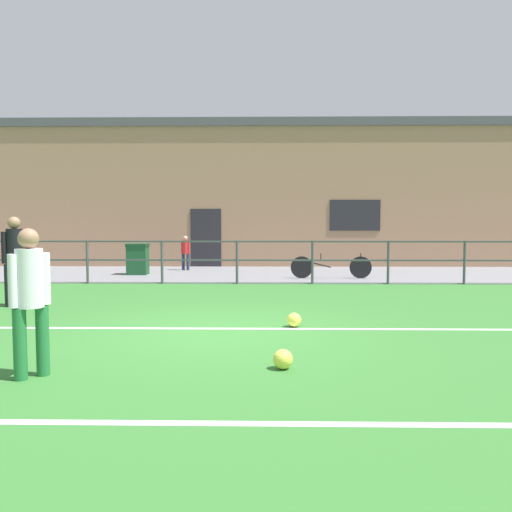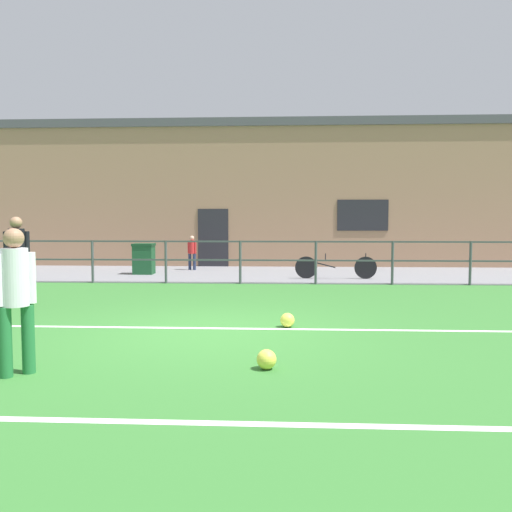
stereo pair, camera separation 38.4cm
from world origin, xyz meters
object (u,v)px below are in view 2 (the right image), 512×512
spectator_child (192,251)px  soccer_ball_match (287,320)px  trash_bin_0 (144,259)px  player_goalkeeper (17,255)px  soccer_ball_spare (267,359)px  bicycle_parked_1 (336,267)px  player_striker (15,292)px

spectator_child → soccer_ball_match: bearing=124.3°
soccer_ball_match → trash_bin_0: (-4.40, 7.77, 0.39)m
player_goalkeeper → trash_bin_0: player_goalkeeper is taller
soccer_ball_spare → trash_bin_0: trash_bin_0 is taller
spectator_child → bicycle_parked_1: (4.56, -2.39, -0.32)m
player_striker → bicycle_parked_1: player_striker is taller
player_striker → soccer_ball_spare: size_ratio=7.08×
player_striker → player_goalkeeper: bearing=72.5°
player_goalkeeper → spectator_child: player_goalkeeper is taller
bicycle_parked_1 → trash_bin_0: (-5.83, 0.97, 0.15)m
soccer_ball_match → bicycle_parked_1: bicycle_parked_1 is taller
soccer_ball_spare → bicycle_parked_1: 9.30m
soccer_ball_match → spectator_child: spectator_child is taller
player_goalkeeper → spectator_child: bearing=41.9°
player_goalkeeper → spectator_child: 7.61m
soccer_ball_match → soccer_ball_spare: (-0.26, -2.34, 0.00)m
soccer_ball_match → bicycle_parked_1: 6.95m
player_goalkeeper → soccer_ball_spare: bearing=-70.8°
soccer_ball_match → trash_bin_0: trash_bin_0 is taller
soccer_ball_match → soccer_ball_spare: same height
player_striker → soccer_ball_match: (2.97, 2.71, -0.80)m
player_striker → soccer_ball_match: bearing=-2.5°
trash_bin_0 → player_striker: bearing=-82.2°
player_goalkeeper → spectator_child: (2.23, 7.26, -0.33)m
player_goalkeeper → trash_bin_0: 5.95m
player_goalkeeper → bicycle_parked_1: size_ratio=0.76×
player_striker → soccer_ball_spare: bearing=-37.2°
player_striker → trash_bin_0: (-1.43, 10.48, -0.41)m
bicycle_parked_1 → soccer_ball_spare: bearing=-100.4°
player_striker → soccer_ball_spare: 2.85m
bicycle_parked_1 → trash_bin_0: bearing=170.5°
soccer_ball_match → soccer_ball_spare: bearing=-96.2°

